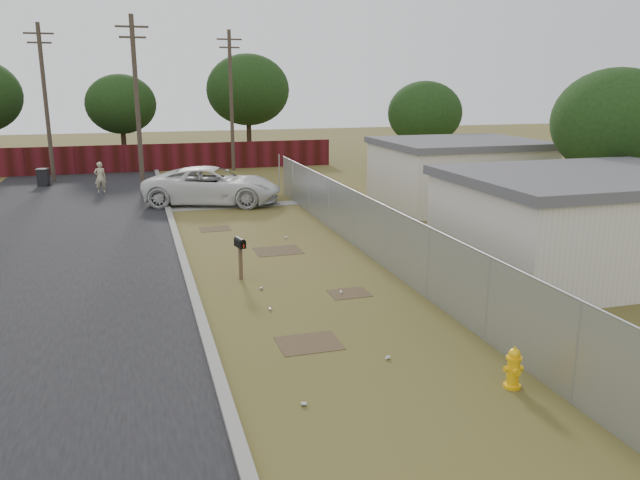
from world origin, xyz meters
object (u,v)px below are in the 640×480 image
object	(u,v)px
fire_hydrant	(513,369)
pickup_truck	(213,186)
pedestrian	(100,178)
trash_bin	(43,177)
mailbox	(240,247)

from	to	relation	value
fire_hydrant	pickup_truck	world-z (taller)	pickup_truck
fire_hydrant	pedestrian	xyz separation A→B (m)	(-8.56, 25.33, 0.44)
fire_hydrant	trash_bin	bearing A→B (deg)	112.35
trash_bin	mailbox	bearing A→B (deg)	-68.85
pedestrian	trash_bin	world-z (taller)	pedestrian
mailbox	trash_bin	distance (m)	21.90
pickup_truck	fire_hydrant	bearing A→B (deg)	-152.49
trash_bin	pickup_truck	bearing A→B (deg)	-43.55
pickup_truck	pedestrian	world-z (taller)	pickup_truck
pickup_truck	mailbox	bearing A→B (deg)	-164.63
pedestrian	trash_bin	xyz separation A→B (m)	(-3.24, 3.38, -0.32)
mailbox	pedestrian	world-z (taller)	pedestrian
fire_hydrant	pedestrian	world-z (taller)	pedestrian
fire_hydrant	pedestrian	bearing A→B (deg)	108.68
pedestrian	pickup_truck	bearing A→B (deg)	130.69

